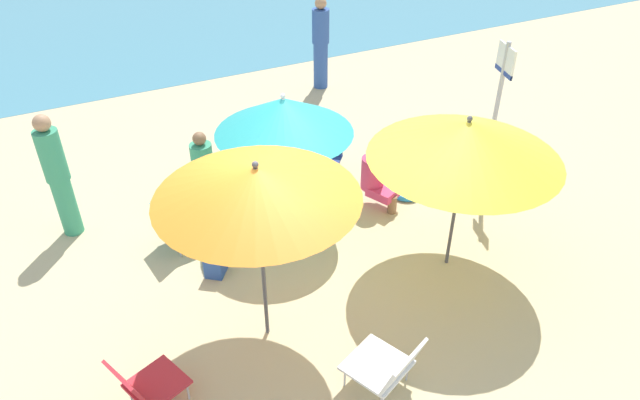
% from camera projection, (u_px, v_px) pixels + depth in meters
% --- Properties ---
extents(ground_plane, '(40.00, 40.00, 0.00)m').
position_uv_depth(ground_plane, '(309.00, 266.00, 6.80)').
color(ground_plane, '#CCB789').
extents(umbrella_teal, '(1.66, 1.66, 1.77)m').
position_uv_depth(umbrella_teal, '(284.00, 116.00, 6.73)').
color(umbrella_teal, silver).
rests_on(umbrella_teal, ground_plane).
extents(umbrella_orange, '(1.84, 1.84, 2.05)m').
position_uv_depth(umbrella_orange, '(257.00, 183.00, 4.92)').
color(umbrella_orange, '#4C4C51').
rests_on(umbrella_orange, ground_plane).
extents(umbrella_yellow, '(2.04, 2.04, 1.92)m').
position_uv_depth(umbrella_yellow, '(466.00, 140.00, 5.92)').
color(umbrella_yellow, '#4C4C51').
rests_on(umbrella_yellow, ground_plane).
extents(beach_chair_a, '(0.72, 0.77, 0.63)m').
position_uv_depth(beach_chair_a, '(388.00, 366.00, 5.20)').
color(beach_chair_a, white).
rests_on(beach_chair_a, ground_plane).
extents(beach_chair_b, '(0.68, 0.62, 0.65)m').
position_uv_depth(beach_chair_b, '(144.00, 385.00, 5.03)').
color(beach_chair_b, red).
rests_on(beach_chair_b, ground_plane).
extents(beach_chair_c, '(0.62, 0.66, 0.58)m').
position_uv_depth(beach_chair_c, '(260.00, 149.00, 8.46)').
color(beach_chair_c, white).
rests_on(beach_chair_c, ground_plane).
extents(beach_chair_d, '(0.64, 0.57, 0.58)m').
position_uv_depth(beach_chair_d, '(179.00, 224.00, 6.94)').
color(beach_chair_d, teal).
rests_on(beach_chair_d, ground_plane).
extents(beach_chair_e, '(0.70, 0.70, 0.61)m').
position_uv_depth(beach_chair_e, '(327.00, 151.00, 8.44)').
color(beach_chair_e, navy).
rests_on(beach_chair_e, ground_plane).
extents(person_a, '(0.31, 0.31, 1.68)m').
position_uv_depth(person_a, '(321.00, 43.00, 10.57)').
color(person_a, '#2D519E').
rests_on(person_a, ground_plane).
extents(person_b, '(0.38, 0.54, 0.90)m').
position_uv_depth(person_b, '(202.00, 161.00, 7.94)').
color(person_b, '#389970').
rests_on(person_b, ground_plane).
extents(person_c, '(0.28, 0.28, 1.64)m').
position_uv_depth(person_c, '(58.00, 176.00, 6.88)').
color(person_c, '#389970').
rests_on(person_c, ground_plane).
extents(person_d, '(0.44, 0.54, 0.88)m').
position_uv_depth(person_d, '(376.00, 177.00, 7.59)').
color(person_d, '#DB3866').
rests_on(person_d, ground_plane).
extents(warning_sign, '(0.15, 0.43, 2.10)m').
position_uv_depth(warning_sign, '(498.00, 98.00, 7.44)').
color(warning_sign, '#ADADB2').
rests_on(warning_sign, ground_plane).
extents(swim_ring, '(0.46, 0.46, 0.09)m').
position_uv_depth(swim_ring, '(406.00, 191.00, 8.02)').
color(swim_ring, '#238CD8').
rests_on(swim_ring, ground_plane).
extents(beach_bag, '(0.33, 0.35, 0.32)m').
position_uv_depth(beach_bag, '(216.00, 261.00, 6.63)').
color(beach_bag, '#2D519E').
rests_on(beach_bag, ground_plane).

